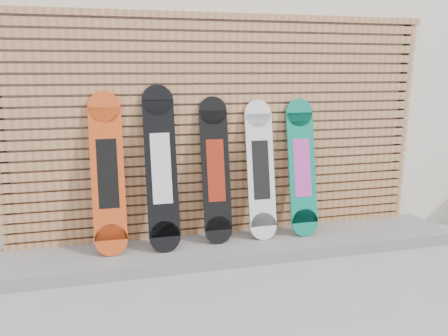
{
  "coord_description": "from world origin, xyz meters",
  "views": [
    {
      "loc": [
        -1.16,
        -3.22,
        1.78
      ],
      "look_at": [
        -0.18,
        0.75,
        0.85
      ],
      "focal_mm": 35.0,
      "sensor_mm": 36.0,
      "label": 1
    }
  ],
  "objects_px": {
    "snowboard_0": "(108,174)",
    "snowboard_1": "(161,168)",
    "snowboard_4": "(302,168)",
    "snowboard_2": "(216,170)",
    "snowboard_3": "(261,170)"
  },
  "relations": [
    {
      "from": "snowboard_0",
      "to": "snowboard_4",
      "type": "relative_size",
      "value": 1.07
    },
    {
      "from": "snowboard_3",
      "to": "snowboard_4",
      "type": "bearing_deg",
      "value": -1.01
    },
    {
      "from": "snowboard_0",
      "to": "snowboard_1",
      "type": "xyz_separation_m",
      "value": [
        0.48,
        -0.02,
        0.03
      ]
    },
    {
      "from": "snowboard_2",
      "to": "snowboard_4",
      "type": "relative_size",
      "value": 1.03
    },
    {
      "from": "snowboard_2",
      "to": "snowboard_4",
      "type": "height_order",
      "value": "snowboard_2"
    },
    {
      "from": "snowboard_4",
      "to": "snowboard_0",
      "type": "bearing_deg",
      "value": -179.61
    },
    {
      "from": "snowboard_0",
      "to": "snowboard_1",
      "type": "bearing_deg",
      "value": -1.98
    },
    {
      "from": "snowboard_2",
      "to": "snowboard_3",
      "type": "distance_m",
      "value": 0.46
    },
    {
      "from": "snowboard_4",
      "to": "snowboard_2",
      "type": "bearing_deg",
      "value": 179.33
    },
    {
      "from": "snowboard_1",
      "to": "snowboard_4",
      "type": "xyz_separation_m",
      "value": [
        1.42,
        0.03,
        -0.08
      ]
    },
    {
      "from": "snowboard_0",
      "to": "snowboard_4",
      "type": "bearing_deg",
      "value": 0.39
    },
    {
      "from": "snowboard_0",
      "to": "snowboard_3",
      "type": "bearing_deg",
      "value": 0.81
    },
    {
      "from": "snowboard_3",
      "to": "snowboard_4",
      "type": "distance_m",
      "value": 0.44
    },
    {
      "from": "snowboard_0",
      "to": "snowboard_4",
      "type": "distance_m",
      "value": 1.9
    },
    {
      "from": "snowboard_4",
      "to": "snowboard_3",
      "type": "bearing_deg",
      "value": 178.99
    }
  ]
}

